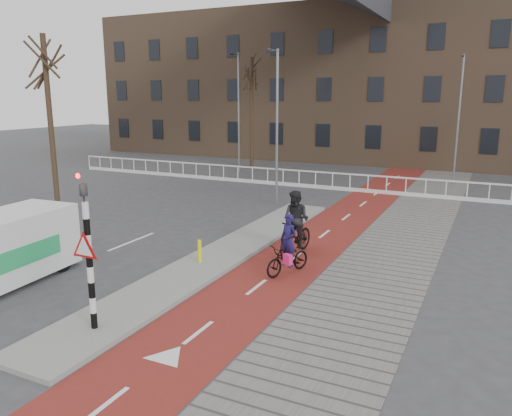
% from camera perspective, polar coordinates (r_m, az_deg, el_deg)
% --- Properties ---
extents(ground, '(120.00, 120.00, 0.00)m').
position_cam_1_polar(ground, '(13.12, -9.87, -10.80)').
color(ground, '#38383A').
rests_on(ground, ground).
extents(bike_lane, '(2.50, 60.00, 0.01)m').
position_cam_1_polar(bike_lane, '(21.14, 9.51, -1.63)').
color(bike_lane, maroon).
rests_on(bike_lane, ground).
extents(sidewalk, '(3.00, 60.00, 0.01)m').
position_cam_1_polar(sidewalk, '(20.57, 17.01, -2.43)').
color(sidewalk, slate).
rests_on(sidewalk, ground).
extents(curb_island, '(1.80, 16.00, 0.12)m').
position_cam_1_polar(curb_island, '(16.60, -3.81, -5.30)').
color(curb_island, gray).
rests_on(curb_island, ground).
extents(traffic_signal, '(0.80, 0.80, 3.68)m').
position_cam_1_polar(traffic_signal, '(11.37, -18.68, -4.36)').
color(traffic_signal, black).
rests_on(traffic_signal, curb_island).
extents(bollard, '(0.12, 0.12, 0.71)m').
position_cam_1_polar(bollard, '(15.65, -6.46, -4.90)').
color(bollard, yellow).
rests_on(bollard, curb_island).
extents(cyclist_near, '(1.18, 1.82, 1.81)m').
position_cam_1_polar(cyclist_near, '(14.83, 3.69, -5.28)').
color(cyclist_near, black).
rests_on(cyclist_near, bike_lane).
extents(cyclist_far, '(1.02, 2.08, 2.15)m').
position_cam_1_polar(cyclist_far, '(16.54, 4.58, -2.36)').
color(cyclist_far, black).
rests_on(cyclist_far, bike_lane).
extents(railing, '(28.00, 0.10, 0.99)m').
position_cam_1_polar(railing, '(29.74, 1.33, 3.32)').
color(railing, silver).
rests_on(railing, ground).
extents(townhouse_row, '(46.00, 10.00, 15.90)m').
position_cam_1_polar(townhouse_row, '(42.99, 12.60, 15.99)').
color(townhouse_row, '#7F6047').
rests_on(townhouse_row, ground).
extents(tree_left, '(0.24, 0.24, 7.82)m').
position_cam_1_polar(tree_left, '(24.62, -22.42, 8.83)').
color(tree_left, '#2F2215').
rests_on(tree_left, ground).
extents(tree_mid, '(0.28, 0.28, 7.83)m').
position_cam_1_polar(tree_mid, '(36.84, -0.51, 10.80)').
color(tree_mid, '#2F2215').
rests_on(tree_mid, ground).
extents(streetlight_near, '(0.12, 0.12, 7.28)m').
position_cam_1_polar(streetlight_near, '(24.02, 2.42, 9.04)').
color(streetlight_near, slate).
rests_on(streetlight_near, ground).
extents(streetlight_left, '(0.12, 0.12, 7.93)m').
position_cam_1_polar(streetlight_left, '(34.51, -1.99, 10.74)').
color(streetlight_left, slate).
rests_on(streetlight_left, ground).
extents(streetlight_right, '(0.12, 0.12, 7.46)m').
position_cam_1_polar(streetlight_right, '(31.83, 22.12, 9.22)').
color(streetlight_right, slate).
rests_on(streetlight_right, ground).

